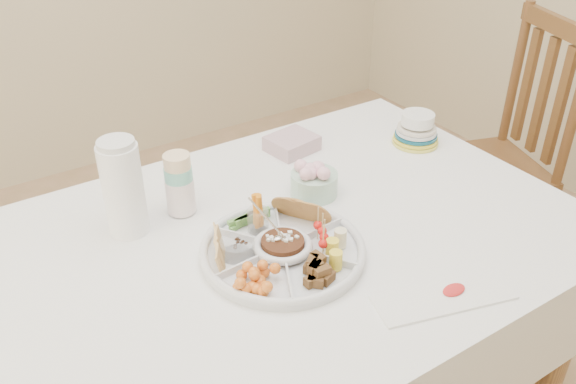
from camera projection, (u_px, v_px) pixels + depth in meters
dining_table at (280, 346)px, 1.69m from camera, size 1.52×1.02×0.76m
chair at (487, 157)px, 2.31m from camera, size 0.56×0.56×1.06m
party_tray at (283, 248)px, 1.41m from camera, size 0.40×0.40×0.04m
bean_dip at (283, 245)px, 1.41m from camera, size 0.11×0.11×0.04m
tortillas at (304, 212)px, 1.50m from camera, size 0.11×0.11×0.06m
carrot_cucumber at (251, 208)px, 1.48m from camera, size 0.11×0.11×0.09m
pita_raisins at (226, 245)px, 1.39m from camera, size 0.12×0.12×0.06m
cherries at (258, 277)px, 1.30m from camera, size 0.12×0.12×0.04m
granola_chunks at (318, 272)px, 1.32m from camera, size 0.10×0.10×0.04m
banana_tomato at (339, 231)px, 1.41m from camera, size 0.10×0.10×0.08m
cup_stack at (179, 178)px, 1.53m from camera, size 0.08×0.08×0.20m
thermos at (123, 186)px, 1.44m from camera, size 0.12×0.12×0.25m
flower_bowl at (314, 179)px, 1.63m from camera, size 0.15×0.15×0.10m
napkin_stack at (292, 143)px, 1.85m from camera, size 0.16×0.14×0.05m
plate_stack at (416, 130)px, 1.88m from camera, size 0.18×0.18×0.09m
placemat at (443, 297)px, 1.30m from camera, size 0.32×0.18×0.01m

